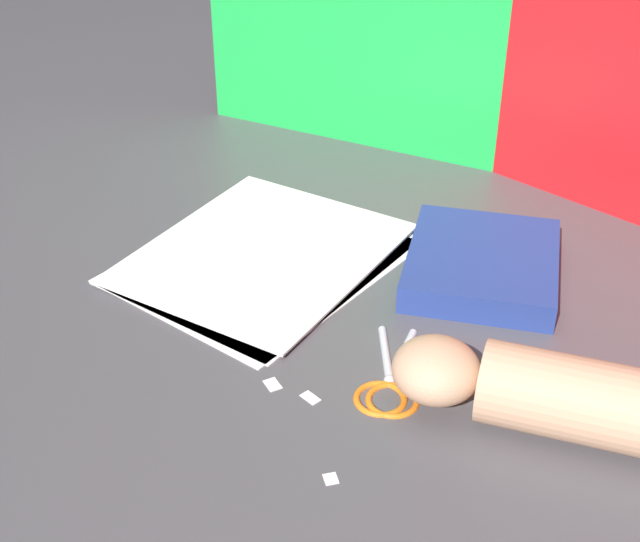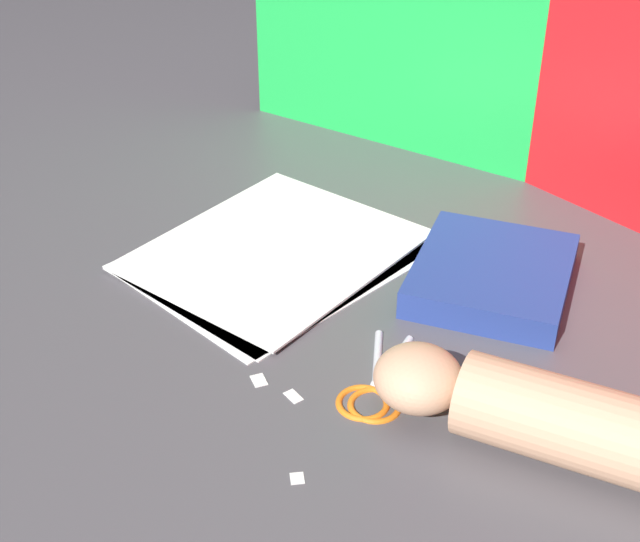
% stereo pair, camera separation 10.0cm
% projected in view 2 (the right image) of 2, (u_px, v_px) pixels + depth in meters
% --- Properties ---
extents(ground_plane, '(6.00, 6.00, 0.00)m').
position_uv_depth(ground_plane, '(319.00, 311.00, 1.04)').
color(ground_plane, '#4C494F').
extents(backdrop_panel_left, '(0.69, 0.14, 0.49)m').
position_uv_depth(backdrop_panel_left, '(453.00, 0.00, 1.26)').
color(backdrop_panel_left, green).
rests_on(backdrop_panel_left, ground_plane).
extents(paper_stack, '(0.31, 0.36, 0.01)m').
position_uv_depth(paper_stack, '(275.00, 254.00, 1.14)').
color(paper_stack, white).
rests_on(paper_stack, ground_plane).
extents(book_closed, '(0.25, 0.26, 0.04)m').
position_uv_depth(book_closed, '(492.00, 275.00, 1.07)').
color(book_closed, navy).
rests_on(book_closed, ground_plane).
extents(scissors, '(0.12, 0.15, 0.01)m').
position_uv_depth(scissors, '(373.00, 389.00, 0.92)').
color(scissors, silver).
rests_on(scissors, ground_plane).
extents(hand_forearm, '(0.34, 0.18, 0.08)m').
position_uv_depth(hand_forearm, '(546.00, 416.00, 0.83)').
color(hand_forearm, tan).
rests_on(hand_forearm, ground_plane).
extents(paper_scrap_near, '(0.02, 0.02, 0.00)m').
position_uv_depth(paper_scrap_near, '(259.00, 380.00, 0.93)').
color(paper_scrap_near, white).
rests_on(paper_scrap_near, ground_plane).
extents(paper_scrap_mid, '(0.02, 0.02, 0.00)m').
position_uv_depth(paper_scrap_mid, '(297.00, 478.00, 0.82)').
color(paper_scrap_mid, white).
rests_on(paper_scrap_mid, ground_plane).
extents(paper_scrap_far, '(0.02, 0.02, 0.00)m').
position_uv_depth(paper_scrap_far, '(293.00, 396.00, 0.91)').
color(paper_scrap_far, white).
rests_on(paper_scrap_far, ground_plane).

